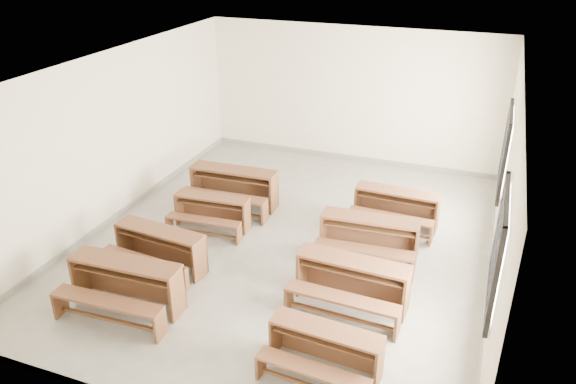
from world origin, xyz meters
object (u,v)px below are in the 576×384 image
at_px(desk_set_1, 159,247).
at_px(desk_set_4, 324,348).
at_px(desk_set_7, 396,206).
at_px(desk_set_0, 125,282).
at_px(desk_set_5, 352,280).
at_px(desk_set_6, 369,235).
at_px(desk_set_2, 212,210).
at_px(desk_set_3, 233,185).

bearing_deg(desk_set_1, desk_set_4, -16.52).
distance_m(desk_set_4, desk_set_7, 4.21).
distance_m(desk_set_0, desk_set_4, 3.19).
height_order(desk_set_5, desk_set_6, desk_set_5).
distance_m(desk_set_2, desk_set_7, 3.49).
distance_m(desk_set_1, desk_set_5, 3.25).
relative_size(desk_set_1, desk_set_3, 0.93).
relative_size(desk_set_0, desk_set_6, 1.02).
height_order(desk_set_2, desk_set_5, desk_set_5).
bearing_deg(desk_set_3, desk_set_4, -53.16).
distance_m(desk_set_1, desk_set_7, 4.45).
bearing_deg(desk_set_1, desk_set_3, 92.39).
bearing_deg(desk_set_2, desk_set_3, 86.84).
height_order(desk_set_0, desk_set_6, desk_set_0).
bearing_deg(desk_set_0, desk_set_2, 86.72).
distance_m(desk_set_1, desk_set_6, 3.54).
bearing_deg(desk_set_3, desk_set_7, 3.74).
xyz_separation_m(desk_set_6, desk_set_7, (0.22, 1.31, -0.02)).
bearing_deg(desk_set_5, desk_set_4, -85.77).
bearing_deg(desk_set_1, desk_set_7, 45.85).
height_order(desk_set_1, desk_set_2, desk_set_1).
distance_m(desk_set_0, desk_set_7, 5.14).
distance_m(desk_set_1, desk_set_3, 2.53).
bearing_deg(desk_set_5, desk_set_7, 89.56).
bearing_deg(desk_set_3, desk_set_2, -91.35).
bearing_deg(desk_set_4, desk_set_5, 95.55).
bearing_deg(desk_set_0, desk_set_3, 87.25).
distance_m(desk_set_6, desk_set_7, 1.33).
distance_m(desk_set_5, desk_set_6, 1.41).
relative_size(desk_set_3, desk_set_7, 1.12).
height_order(desk_set_2, desk_set_3, desk_set_3).
relative_size(desk_set_0, desk_set_2, 1.19).
relative_size(desk_set_3, desk_set_4, 1.19).
bearing_deg(desk_set_0, desk_set_4, -6.74).
height_order(desk_set_4, desk_set_7, desk_set_7).
bearing_deg(desk_set_6, desk_set_1, -157.49).
bearing_deg(desk_set_4, desk_set_0, 179.49).
height_order(desk_set_1, desk_set_3, desk_set_3).
bearing_deg(desk_set_2, desk_set_1, -99.91).
xyz_separation_m(desk_set_4, desk_set_7, (0.11, 4.21, 0.03)).
distance_m(desk_set_4, desk_set_5, 1.50).
distance_m(desk_set_3, desk_set_4, 4.98).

